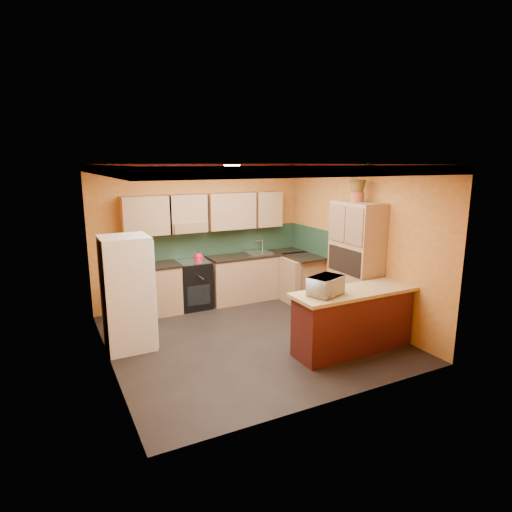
{
  "coord_description": "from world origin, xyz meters",
  "views": [
    {
      "loc": [
        -2.79,
        -5.72,
        2.74
      ],
      "look_at": [
        0.35,
        0.45,
        1.21
      ],
      "focal_mm": 30.0,
      "sensor_mm": 36.0,
      "label": 1
    }
  ],
  "objects_px": {
    "stove": "(193,284)",
    "microwave": "(326,286)",
    "fridge": "(127,293)",
    "breakfast_bar": "(353,322)",
    "pantry": "(355,265)",
    "base_cabinets_back": "(224,281)"
  },
  "relations": [
    {
      "from": "stove",
      "to": "microwave",
      "type": "bearing_deg",
      "value": -71.94
    },
    {
      "from": "fridge",
      "to": "breakfast_bar",
      "type": "relative_size",
      "value": 0.94
    },
    {
      "from": "pantry",
      "to": "stove",
      "type": "bearing_deg",
      "value": 136.0
    },
    {
      "from": "breakfast_bar",
      "to": "microwave",
      "type": "bearing_deg",
      "value": 180.0
    },
    {
      "from": "pantry",
      "to": "breakfast_bar",
      "type": "bearing_deg",
      "value": -130.26
    },
    {
      "from": "pantry",
      "to": "base_cabinets_back",
      "type": "bearing_deg",
      "value": 126.31
    },
    {
      "from": "breakfast_bar",
      "to": "base_cabinets_back",
      "type": "bearing_deg",
      "value": 106.03
    },
    {
      "from": "pantry",
      "to": "microwave",
      "type": "relative_size",
      "value": 4.34
    },
    {
      "from": "base_cabinets_back",
      "to": "fridge",
      "type": "bearing_deg",
      "value": -147.97
    },
    {
      "from": "stove",
      "to": "pantry",
      "type": "distance_m",
      "value": 3.05
    },
    {
      "from": "breakfast_bar",
      "to": "microwave",
      "type": "height_order",
      "value": "microwave"
    },
    {
      "from": "breakfast_bar",
      "to": "microwave",
      "type": "xyz_separation_m",
      "value": [
        -0.51,
        0.0,
        0.62
      ]
    },
    {
      "from": "stove",
      "to": "pantry",
      "type": "bearing_deg",
      "value": -44.0
    },
    {
      "from": "fridge",
      "to": "pantry",
      "type": "xyz_separation_m",
      "value": [
        3.6,
        -0.78,
        0.2
      ]
    },
    {
      "from": "base_cabinets_back",
      "to": "stove",
      "type": "relative_size",
      "value": 4.01
    },
    {
      "from": "stove",
      "to": "fridge",
      "type": "distance_m",
      "value": 1.98
    },
    {
      "from": "stove",
      "to": "microwave",
      "type": "distance_m",
      "value": 3.11
    },
    {
      "from": "base_cabinets_back",
      "to": "fridge",
      "type": "height_order",
      "value": "fridge"
    },
    {
      "from": "pantry",
      "to": "fridge",
      "type": "bearing_deg",
      "value": 167.76
    },
    {
      "from": "base_cabinets_back",
      "to": "pantry",
      "type": "relative_size",
      "value": 1.74
    },
    {
      "from": "stove",
      "to": "microwave",
      "type": "xyz_separation_m",
      "value": [
        0.94,
        -2.9,
        0.61
      ]
    },
    {
      "from": "base_cabinets_back",
      "to": "breakfast_bar",
      "type": "height_order",
      "value": "same"
    }
  ]
}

